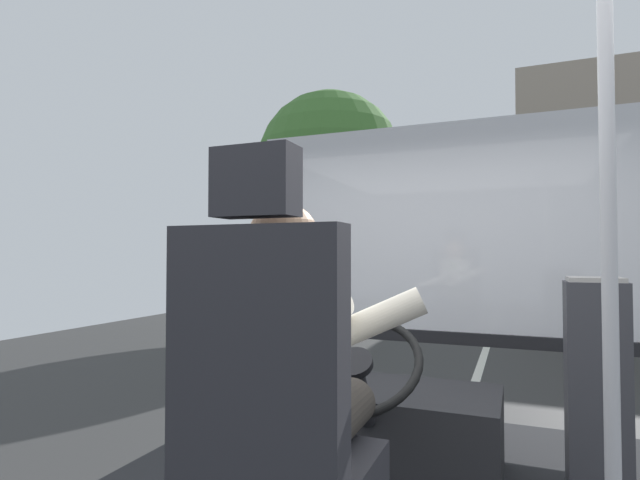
{
  "coord_description": "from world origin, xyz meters",
  "views": [
    {
      "loc": [
        0.53,
        -1.69,
        1.7
      ],
      "look_at": [
        -0.38,
        0.57,
        1.78
      ],
      "focal_mm": 27.27,
      "sensor_mm": 36.0,
      "label": 1
    }
  ],
  "objects_px": {
    "driver_seat": "(274,433)",
    "fare_box": "(597,387)",
    "bus_driver": "(291,363)",
    "steering_console": "(383,425)",
    "handrail_pole": "(610,291)"
  },
  "relations": [
    {
      "from": "steering_console",
      "to": "handrail_pole",
      "type": "xyz_separation_m",
      "value": [
        0.87,
        -0.7,
        0.73
      ]
    },
    {
      "from": "bus_driver",
      "to": "fare_box",
      "type": "bearing_deg",
      "value": 50.68
    },
    {
      "from": "bus_driver",
      "to": "steering_console",
      "type": "distance_m",
      "value": 1.17
    },
    {
      "from": "fare_box",
      "to": "bus_driver",
      "type": "bearing_deg",
      "value": -129.32
    },
    {
      "from": "bus_driver",
      "to": "steering_console",
      "type": "relative_size",
      "value": 0.67
    },
    {
      "from": "driver_seat",
      "to": "steering_console",
      "type": "height_order",
      "value": "driver_seat"
    },
    {
      "from": "handrail_pole",
      "to": "bus_driver",
      "type": "bearing_deg",
      "value": -158.23
    },
    {
      "from": "handrail_pole",
      "to": "driver_seat",
      "type": "bearing_deg",
      "value": -152.43
    },
    {
      "from": "driver_seat",
      "to": "bus_driver",
      "type": "height_order",
      "value": "driver_seat"
    },
    {
      "from": "bus_driver",
      "to": "handrail_pole",
      "type": "distance_m",
      "value": 0.96
    },
    {
      "from": "driver_seat",
      "to": "fare_box",
      "type": "bearing_deg",
      "value": 53.16
    },
    {
      "from": "driver_seat",
      "to": "handrail_pole",
      "type": "relative_size",
      "value": 0.7
    },
    {
      "from": "driver_seat",
      "to": "fare_box",
      "type": "distance_m",
      "value": 1.57
    },
    {
      "from": "bus_driver",
      "to": "handrail_pole",
      "type": "bearing_deg",
      "value": 21.77
    },
    {
      "from": "driver_seat",
      "to": "handrail_pole",
      "type": "xyz_separation_m",
      "value": [
        0.87,
        0.45,
        0.38
      ]
    }
  ]
}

